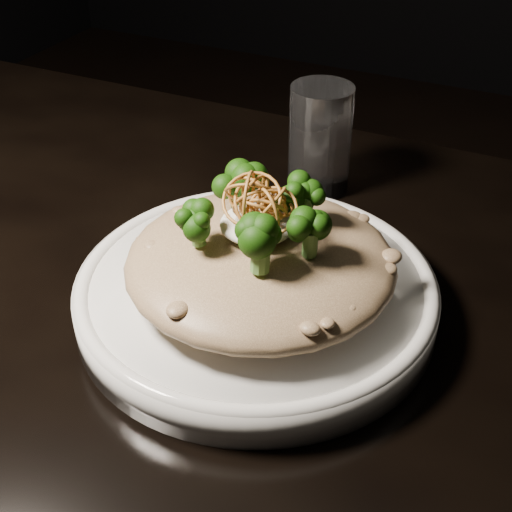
# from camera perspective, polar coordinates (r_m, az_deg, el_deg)

# --- Properties ---
(table) EXTENTS (1.10, 0.80, 0.75)m
(table) POSITION_cam_1_polar(r_m,az_deg,el_deg) (0.66, -7.37, -9.62)
(table) COLOR black
(table) RESTS_ON ground
(plate) EXTENTS (0.30, 0.30, 0.03)m
(plate) POSITION_cam_1_polar(r_m,az_deg,el_deg) (0.59, 0.00, -3.15)
(plate) COLOR white
(plate) RESTS_ON table
(risotto) EXTENTS (0.21, 0.21, 0.05)m
(risotto) POSITION_cam_1_polar(r_m,az_deg,el_deg) (0.56, 0.36, -0.45)
(risotto) COLOR brown
(risotto) RESTS_ON plate
(broccoli) EXTENTS (0.14, 0.14, 0.05)m
(broccoli) POSITION_cam_1_polar(r_m,az_deg,el_deg) (0.54, 0.45, 3.96)
(broccoli) COLOR black
(broccoli) RESTS_ON risotto
(cheese) EXTENTS (0.06, 0.06, 0.02)m
(cheese) POSITION_cam_1_polar(r_m,az_deg,el_deg) (0.55, 0.11, 2.57)
(cheese) COLOR white
(cheese) RESTS_ON risotto
(shallots) EXTENTS (0.06, 0.06, 0.04)m
(shallots) POSITION_cam_1_polar(r_m,az_deg,el_deg) (0.53, 0.19, 4.83)
(shallots) COLOR brown
(shallots) RESTS_ON cheese
(drinking_glass) EXTENTS (0.08, 0.08, 0.11)m
(drinking_glass) POSITION_cam_1_polar(r_m,az_deg,el_deg) (0.74, 5.14, 9.29)
(drinking_glass) COLOR silver
(drinking_glass) RESTS_ON table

